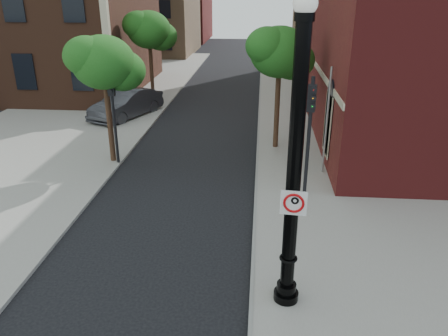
# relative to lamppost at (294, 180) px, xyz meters

# --- Properties ---
(ground) EXTENTS (120.00, 120.00, 0.00)m
(ground) POSITION_rel_lamppost_xyz_m (-2.90, -0.03, -3.36)
(ground) COLOR black
(ground) RESTS_ON ground
(sidewalk_right) EXTENTS (8.00, 60.00, 0.12)m
(sidewalk_right) POSITION_rel_lamppost_xyz_m (3.10, 9.97, -3.30)
(sidewalk_right) COLOR gray
(sidewalk_right) RESTS_ON ground
(sidewalk_left) EXTENTS (10.00, 50.00, 0.12)m
(sidewalk_left) POSITION_rel_lamppost_xyz_m (-11.90, 17.97, -3.30)
(sidewalk_left) COLOR gray
(sidewalk_left) RESTS_ON ground
(curb_edge) EXTENTS (0.10, 60.00, 0.14)m
(curb_edge) POSITION_rel_lamppost_xyz_m (-0.85, 9.97, -3.29)
(curb_edge) COLOR gray
(curb_edge) RESTS_ON ground
(bg_building_red) EXTENTS (12.00, 12.00, 10.00)m
(bg_building_red) POSITION_rel_lamppost_xyz_m (-14.90, 57.97, 1.64)
(bg_building_red) COLOR maroon
(bg_building_red) RESTS_ON ground
(lamppost) EXTENTS (0.62, 0.62, 7.28)m
(lamppost) POSITION_rel_lamppost_xyz_m (0.00, 0.00, 0.00)
(lamppost) COLOR black
(lamppost) RESTS_ON ground
(no_parking_sign) EXTENTS (0.59, 0.11, 0.59)m
(no_parking_sign) POSITION_rel_lamppost_xyz_m (0.02, -0.18, -0.46)
(no_parking_sign) COLOR white
(no_parking_sign) RESTS_ON ground
(parked_car) EXTENTS (3.63, 5.43, 1.69)m
(parked_car) POSITION_rel_lamppost_xyz_m (-8.80, 16.08, -2.52)
(parked_car) COLOR #313136
(parked_car) RESTS_ON ground
(traffic_signal_left) EXTENTS (0.28, 0.35, 4.27)m
(traffic_signal_left) POSITION_rel_lamppost_xyz_m (-7.00, 8.60, -0.48)
(traffic_signal_left) COLOR black
(traffic_signal_left) RESTS_ON ground
(traffic_signal_right) EXTENTS (0.34, 0.39, 4.53)m
(traffic_signal_right) POSITION_rel_lamppost_xyz_m (0.97, 6.08, -0.31)
(traffic_signal_right) COLOR black
(traffic_signal_right) RESTS_ON ground
(utility_pole) EXTENTS (0.09, 0.09, 4.50)m
(utility_pole) POSITION_rel_lamppost_xyz_m (1.90, 8.31, -1.12)
(utility_pole) COLOR #999999
(utility_pole) RESTS_ON ground
(street_tree_a) EXTENTS (3.09, 2.79, 5.56)m
(street_tree_a) POSITION_rel_lamppost_xyz_m (-7.26, 8.90, 1.02)
(street_tree_a) COLOR #372516
(street_tree_a) RESTS_ON ground
(street_tree_b) EXTENTS (3.31, 2.99, 5.97)m
(street_tree_b) POSITION_rel_lamppost_xyz_m (-8.06, 19.92, 1.35)
(street_tree_b) COLOR #372516
(street_tree_b) RESTS_ON ground
(street_tree_c) EXTENTS (3.20, 2.89, 5.76)m
(street_tree_c) POSITION_rel_lamppost_xyz_m (0.03, 11.37, 1.19)
(street_tree_c) COLOR #372516
(street_tree_c) RESTS_ON ground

